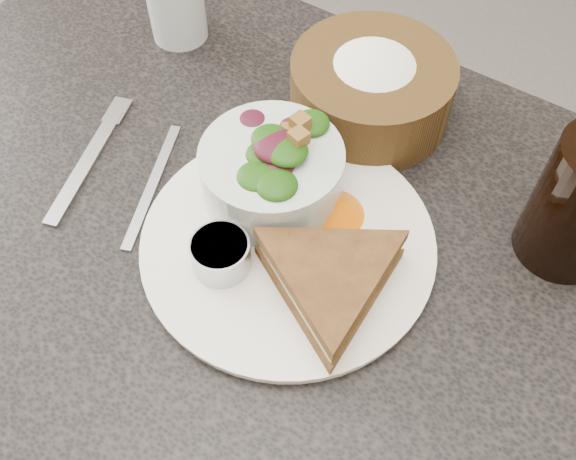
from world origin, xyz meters
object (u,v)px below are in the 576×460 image
Objects in this scene: dinner_plate at (288,244)px; salad_bowl at (272,166)px; dressing_ramekin at (221,254)px; sandwich at (330,280)px; dining_table at (264,379)px; bread_basket at (372,81)px.

dinner_plate is 0.08m from salad_bowl.
dinner_plate is at bearing 56.81° from dressing_ramekin.
dinner_plate is at bearing -174.94° from sandwich.
salad_bowl reaches higher than dinner_plate.
salad_bowl is at bearing 95.43° from dressing_ramekin.
dressing_ramekin is at bearing -123.19° from dinner_plate.
salad_bowl reaches higher than dressing_ramekin.
salad_bowl is (-0.11, 0.07, 0.02)m from sandwich.
dining_table is 3.51× the size of dinner_plate.
salad_bowl is (-0.05, 0.04, 0.05)m from dinner_plate.
bread_basket is at bearing 86.99° from dining_table.
dinner_plate reaches higher than dining_table.
dressing_ramekin is (-0.04, -0.06, 0.02)m from dinner_plate.
salad_bowl is 2.52× the size of dressing_ramekin.
dinner_plate is at bearing -83.06° from bread_basket.
dining_table is 7.02× the size of salad_bowl.
dining_table is at bearing -78.37° from salad_bowl.
dressing_ramekin is at bearing -92.78° from bread_basket.
sandwich is at bearing -9.14° from dining_table.
sandwich is 2.91× the size of dressing_ramekin.
dinner_plate is 0.21m from bread_basket.
sandwich is 0.13m from salad_bowl.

